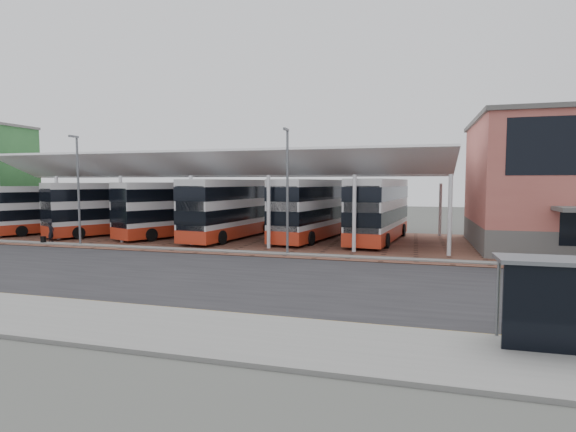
% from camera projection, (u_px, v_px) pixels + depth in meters
% --- Properties ---
extents(ground, '(140.00, 140.00, 0.00)m').
position_uv_depth(ground, '(218.00, 272.00, 23.47)').
color(ground, '#3D3F3B').
extents(road, '(120.00, 14.00, 0.02)m').
position_uv_depth(road, '(209.00, 276.00, 22.51)').
color(road, black).
rests_on(road, ground).
extents(forecourt, '(72.00, 16.00, 0.06)m').
position_uv_depth(forecourt, '(311.00, 242.00, 35.40)').
color(forecourt, brown).
rests_on(forecourt, ground).
extents(sidewalk, '(120.00, 4.00, 0.14)m').
position_uv_depth(sidewalk, '(103.00, 322.00, 14.83)').
color(sidewalk, slate).
rests_on(sidewalk, ground).
extents(north_kerb, '(120.00, 0.80, 0.14)m').
position_uv_depth(north_kerb, '(258.00, 253.00, 29.42)').
color(north_kerb, slate).
rests_on(north_kerb, ground).
extents(yellow_line_near, '(120.00, 0.12, 0.01)m').
position_uv_depth(yellow_line_near, '(139.00, 307.00, 16.75)').
color(yellow_line_near, '#F6A500').
rests_on(yellow_line_near, road).
extents(yellow_line_far, '(120.00, 0.12, 0.01)m').
position_uv_depth(yellow_line_far, '(144.00, 305.00, 17.04)').
color(yellow_line_far, '#F6A500').
rests_on(yellow_line_far, road).
extents(canopy, '(37.00, 11.63, 7.07)m').
position_uv_depth(canopy, '(221.00, 169.00, 38.04)').
color(canopy, silver).
rests_on(canopy, ground).
extents(lamp_west, '(0.16, 0.90, 8.07)m').
position_uv_depth(lamp_west, '(78.00, 187.00, 32.96)').
color(lamp_west, slate).
rests_on(lamp_west, ground).
extents(lamp_east, '(0.16, 0.90, 8.07)m').
position_uv_depth(lamp_east, '(287.00, 188.00, 28.62)').
color(lamp_east, slate).
rests_on(lamp_east, ground).
extents(bus_0, '(6.46, 10.48, 4.29)m').
position_uv_depth(bus_0, '(55.00, 209.00, 41.47)').
color(bus_0, silver).
rests_on(bus_0, forecourt).
extents(bus_1, '(7.37, 11.09, 4.60)m').
position_uv_depth(bus_1, '(112.00, 209.00, 39.91)').
color(bus_1, silver).
rests_on(bus_1, forecourt).
extents(bus_2, '(6.94, 11.31, 4.63)m').
position_uv_depth(bus_2, '(178.00, 209.00, 38.69)').
color(bus_2, silver).
rests_on(bus_2, forecourt).
extents(bus_3, '(4.18, 12.02, 4.85)m').
position_uv_depth(bus_3, '(231.00, 209.00, 37.17)').
color(bus_3, silver).
rests_on(bus_3, forecourt).
extents(bus_4, '(4.71, 12.07, 4.85)m').
position_uv_depth(bus_4, '(313.00, 210.00, 36.67)').
color(bus_4, silver).
rests_on(bus_4, forecourt).
extents(bus_5, '(4.18, 12.10, 4.88)m').
position_uv_depth(bus_5, '(379.00, 210.00, 35.38)').
color(bus_5, silver).
rests_on(bus_5, forecourt).
extents(pedestrian, '(0.52, 0.67, 1.63)m').
position_uv_depth(pedestrian, '(51.00, 232.00, 34.70)').
color(pedestrian, black).
rests_on(pedestrian, forecourt).
extents(suitcase, '(0.32, 0.23, 0.55)m').
position_uv_depth(suitcase, '(43.00, 240.00, 34.04)').
color(suitcase, black).
rests_on(suitcase, forecourt).
extents(bus_shelter, '(3.11, 1.47, 2.46)m').
position_uv_depth(bus_shelter, '(569.00, 295.00, 12.05)').
color(bus_shelter, black).
rests_on(bus_shelter, sidewalk).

